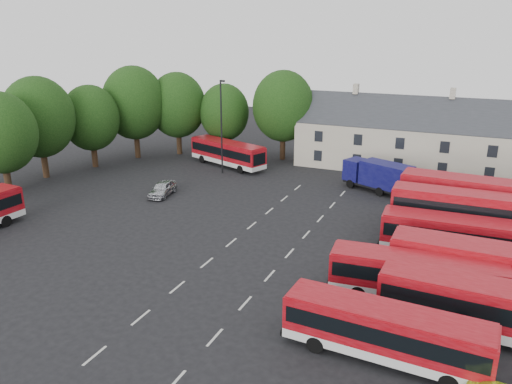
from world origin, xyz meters
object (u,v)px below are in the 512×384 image
bus_dd_south (461,215)px  box_truck (378,175)px  silver_car (162,189)px  bus_row_a (385,329)px  lamppost (222,125)px

bus_dd_south → box_truck: bus_dd_south is taller
box_truck → silver_car: size_ratio=1.78×
bus_row_a → lamppost: lamppost is taller
box_truck → lamppost: lamppost is taller
bus_row_a → box_truck: 28.76m
bus_dd_south → box_truck: (-8.51, 11.00, -0.66)m
bus_row_a → lamppost: 37.05m
lamppost → silver_car: bearing=-99.6°
box_truck → silver_car: (-19.98, -10.30, -1.09)m
bus_dd_south → lamppost: lamppost is taller
silver_car → bus_row_a: bearing=-45.1°
box_truck → lamppost: size_ratio=0.71×
bus_row_a → bus_dd_south: bearing=83.6°
bus_dd_south → silver_car: bearing=177.5°
silver_car → lamppost: lamppost is taller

